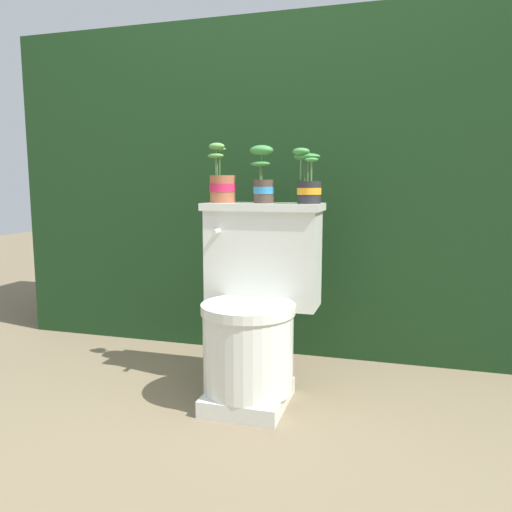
{
  "coord_description": "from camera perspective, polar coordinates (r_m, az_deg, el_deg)",
  "views": [
    {
      "loc": [
        0.58,
        -1.72,
        0.85
      ],
      "look_at": [
        0.03,
        0.15,
        0.57
      ],
      "focal_mm": 35.0,
      "sensor_mm": 36.0,
      "label": 1
    }
  ],
  "objects": [
    {
      "name": "potted_plant_midleft",
      "position": [
        2.05,
        0.81,
        8.72
      ],
      "size": [
        0.11,
        0.1,
        0.23
      ],
      "color": "#47382D",
      "rests_on": "toilet"
    },
    {
      "name": "potted_plant_left",
      "position": [
        2.12,
        -3.89,
        8.2
      ],
      "size": [
        0.12,
        0.11,
        0.25
      ],
      "color": "#9E5638",
      "rests_on": "toilet"
    },
    {
      "name": "toilet",
      "position": [
        2.0,
        -0.1,
        -5.88
      ],
      "size": [
        0.48,
        0.5,
        0.77
      ],
      "color": "silver",
      "rests_on": "ground"
    },
    {
      "name": "hedge_backdrop",
      "position": [
        2.93,
        4.95,
        7.66
      ],
      "size": [
        2.93,
        0.97,
        1.65
      ],
      "color": "#193819",
      "rests_on": "ground"
    },
    {
      "name": "ground_plane",
      "position": [
        2.0,
        -2.12,
        -16.89
      ],
      "size": [
        12.0,
        12.0,
        0.0
      ],
      "primitive_type": "plane",
      "color": "#75664C"
    },
    {
      "name": "potted_plant_middle",
      "position": [
        2.01,
        5.97,
        8.55
      ],
      "size": [
        0.12,
        0.11,
        0.22
      ],
      "color": "#262628",
      "rests_on": "toilet"
    }
  ]
}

